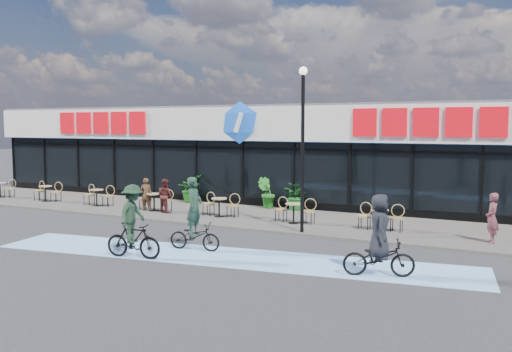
{
  "coord_description": "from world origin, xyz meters",
  "views": [
    {
      "loc": [
        11.52,
        -14.45,
        3.71
      ],
      "look_at": [
        2.44,
        3.5,
        1.8
      ],
      "focal_mm": 38.0,
      "sensor_mm": 36.0,
      "label": 1
    }
  ],
  "objects_px": {
    "bistro_set_0": "(2,188)",
    "potted_plant_left": "(190,188)",
    "lamp_post": "(303,136)",
    "cyclist_a": "(195,225)",
    "patron_right": "(165,196)",
    "cyclist_b": "(379,246)",
    "potted_plant_mid": "(267,193)",
    "potted_plant_right": "(297,196)",
    "pedestrian_a": "(492,218)",
    "patron_left": "(146,194)"
  },
  "relations": [
    {
      "from": "bistro_set_0",
      "to": "potted_plant_left",
      "type": "bearing_deg",
      "value": 16.32
    },
    {
      "from": "lamp_post",
      "to": "cyclist_a",
      "type": "relative_size",
      "value": 2.52
    },
    {
      "from": "potted_plant_left",
      "to": "cyclist_a",
      "type": "relative_size",
      "value": 0.59
    },
    {
      "from": "patron_right",
      "to": "cyclist_b",
      "type": "distance_m",
      "value": 11.31
    },
    {
      "from": "potted_plant_left",
      "to": "potted_plant_mid",
      "type": "distance_m",
      "value": 3.98
    },
    {
      "from": "potted_plant_left",
      "to": "potted_plant_right",
      "type": "bearing_deg",
      "value": 0.97
    },
    {
      "from": "potted_plant_mid",
      "to": "patron_right",
      "type": "xyz_separation_m",
      "value": [
        -3.21,
        -2.95,
        0.03
      ]
    },
    {
      "from": "potted_plant_left",
      "to": "patron_right",
      "type": "relative_size",
      "value": 0.92
    },
    {
      "from": "pedestrian_a",
      "to": "cyclist_a",
      "type": "relative_size",
      "value": 0.71
    },
    {
      "from": "lamp_post",
      "to": "bistro_set_0",
      "type": "distance_m",
      "value": 17.04
    },
    {
      "from": "cyclist_a",
      "to": "potted_plant_left",
      "type": "bearing_deg",
      "value": 124.58
    },
    {
      "from": "patron_right",
      "to": "patron_left",
      "type": "bearing_deg",
      "value": 12.08
    },
    {
      "from": "cyclist_a",
      "to": "potted_plant_mid",
      "type": "bearing_deg",
      "value": 99.99
    },
    {
      "from": "lamp_post",
      "to": "pedestrian_a",
      "type": "relative_size",
      "value": 3.56
    },
    {
      "from": "patron_left",
      "to": "cyclist_a",
      "type": "xyz_separation_m",
      "value": [
        5.57,
        -4.79,
        -0.04
      ]
    },
    {
      "from": "patron_right",
      "to": "bistro_set_0",
      "type": "bearing_deg",
      "value": 12.91
    },
    {
      "from": "potted_plant_mid",
      "to": "pedestrian_a",
      "type": "height_order",
      "value": "pedestrian_a"
    },
    {
      "from": "bistro_set_0",
      "to": "cyclist_b",
      "type": "bearing_deg",
      "value": -14.57
    },
    {
      "from": "patron_right",
      "to": "cyclist_a",
      "type": "xyz_separation_m",
      "value": [
        4.57,
        -4.76,
        -0.04
      ]
    },
    {
      "from": "bistro_set_0",
      "to": "cyclist_a",
      "type": "bearing_deg",
      "value": -18.66
    },
    {
      "from": "pedestrian_a",
      "to": "cyclist_a",
      "type": "height_order",
      "value": "cyclist_a"
    },
    {
      "from": "patron_right",
      "to": "cyclist_a",
      "type": "height_order",
      "value": "cyclist_a"
    },
    {
      "from": "bistro_set_0",
      "to": "pedestrian_a",
      "type": "relative_size",
      "value": 1.0
    },
    {
      "from": "pedestrian_a",
      "to": "potted_plant_mid",
      "type": "bearing_deg",
      "value": -127.49
    },
    {
      "from": "potted_plant_mid",
      "to": "bistro_set_0",
      "type": "bearing_deg",
      "value": -168.48
    },
    {
      "from": "lamp_post",
      "to": "potted_plant_right",
      "type": "xyz_separation_m",
      "value": [
        -1.99,
        4.32,
        -2.65
      ]
    },
    {
      "from": "bistro_set_0",
      "to": "potted_plant_left",
      "type": "relative_size",
      "value": 1.2
    },
    {
      "from": "patron_left",
      "to": "potted_plant_right",
      "type": "bearing_deg",
      "value": -165.85
    },
    {
      "from": "pedestrian_a",
      "to": "cyclist_a",
      "type": "distance_m",
      "value": 9.03
    },
    {
      "from": "patron_right",
      "to": "pedestrian_a",
      "type": "xyz_separation_m",
      "value": [
        12.37,
        -0.21,
        0.08
      ]
    },
    {
      "from": "potted_plant_left",
      "to": "cyclist_b",
      "type": "bearing_deg",
      "value": -36.43
    },
    {
      "from": "potted_plant_mid",
      "to": "cyclist_b",
      "type": "distance_m",
      "value": 10.58
    },
    {
      "from": "lamp_post",
      "to": "bistro_set_0",
      "type": "height_order",
      "value": "lamp_post"
    },
    {
      "from": "patron_left",
      "to": "cyclist_b",
      "type": "height_order",
      "value": "cyclist_b"
    },
    {
      "from": "lamp_post",
      "to": "cyclist_b",
      "type": "bearing_deg",
      "value": -46.93
    },
    {
      "from": "bistro_set_0",
      "to": "potted_plant_mid",
      "type": "relative_size",
      "value": 1.15
    },
    {
      "from": "bistro_set_0",
      "to": "patron_right",
      "type": "xyz_separation_m",
      "value": [
        10.18,
        -0.22,
        0.24
      ]
    },
    {
      "from": "potted_plant_right",
      "to": "patron_right",
      "type": "xyz_separation_m",
      "value": [
        -4.58,
        -3.07,
        0.1
      ]
    },
    {
      "from": "potted_plant_right",
      "to": "cyclist_b",
      "type": "relative_size",
      "value": 0.58
    },
    {
      "from": "bistro_set_0",
      "to": "cyclist_b",
      "type": "xyz_separation_m",
      "value": [
        20.3,
        -5.28,
        0.21
      ]
    },
    {
      "from": "lamp_post",
      "to": "pedestrian_a",
      "type": "distance_m",
      "value": 6.4
    },
    {
      "from": "bistro_set_0",
      "to": "potted_plant_mid",
      "type": "bearing_deg",
      "value": 11.52
    },
    {
      "from": "bistro_set_0",
      "to": "potted_plant_right",
      "type": "height_order",
      "value": "potted_plant_right"
    },
    {
      "from": "lamp_post",
      "to": "potted_plant_left",
      "type": "height_order",
      "value": "lamp_post"
    },
    {
      "from": "potted_plant_right",
      "to": "patron_right",
      "type": "distance_m",
      "value": 5.51
    },
    {
      "from": "lamp_post",
      "to": "patron_left",
      "type": "xyz_separation_m",
      "value": [
        -7.56,
        1.28,
        -2.55
      ]
    },
    {
      "from": "patron_right",
      "to": "potted_plant_mid",
      "type": "bearing_deg",
      "value": -123.23
    },
    {
      "from": "potted_plant_left",
      "to": "pedestrian_a",
      "type": "bearing_deg",
      "value": -13.64
    },
    {
      "from": "bistro_set_0",
      "to": "potted_plant_left",
      "type": "xyz_separation_m",
      "value": [
        9.42,
        2.76,
        0.19
      ]
    },
    {
      "from": "potted_plant_right",
      "to": "patron_left",
      "type": "height_order",
      "value": "patron_left"
    }
  ]
}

